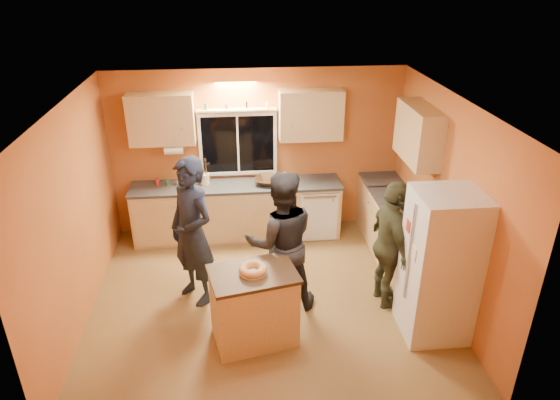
{
  "coord_description": "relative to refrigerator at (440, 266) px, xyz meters",
  "views": [
    {
      "loc": [
        -0.37,
        -5.34,
        4.01
      ],
      "look_at": [
        0.2,
        0.4,
        1.23
      ],
      "focal_mm": 32.0,
      "sensor_mm": 36.0,
      "label": 1
    }
  ],
  "objects": [
    {
      "name": "person_left",
      "position": [
        -2.81,
        0.92,
        0.07
      ],
      "size": [
        0.82,
        0.84,
        1.95
      ],
      "primitive_type": "imported",
      "rotation": [
        0.0,
        0.0,
        -0.87
      ],
      "color": "black",
      "rests_on": "ground"
    },
    {
      "name": "refrigerator",
      "position": [
        0.0,
        0.0,
        0.0
      ],
      "size": [
        0.72,
        0.7,
        1.8
      ],
      "primitive_type": "cube",
      "color": "silver",
      "rests_on": "ground"
    },
    {
      "name": "bundt_pastry",
      "position": [
        -2.1,
        0.05,
        0.06
      ],
      "size": [
        0.31,
        0.31,
        0.09
      ],
      "primitive_type": "torus",
      "color": "tan",
      "rests_on": "island"
    },
    {
      "name": "mixing_bowl",
      "position": [
        -1.76,
        2.48,
        0.05
      ],
      "size": [
        0.49,
        0.49,
        0.1
      ],
      "primitive_type": "imported",
      "rotation": [
        0.0,
        0.0,
        -0.28
      ],
      "color": "black",
      "rests_on": "back_counter"
    },
    {
      "name": "potted_plant",
      "position": [
        0.13,
        0.7,
        0.15
      ],
      "size": [
        0.29,
        0.26,
        0.3
      ],
      "primitive_type": "imported",
      "rotation": [
        0.0,
        0.0,
        0.12
      ],
      "color": "gray",
      "rests_on": "right_counter"
    },
    {
      "name": "red_box",
      "position": [
        0.05,
        1.75,
        0.04
      ],
      "size": [
        0.19,
        0.17,
        0.07
      ],
      "primitive_type": "cube",
      "rotation": [
        0.0,
        0.0,
        -0.39
      ],
      "color": "#B22A1B",
      "rests_on": "right_counter"
    },
    {
      "name": "person_right",
      "position": [
        -0.39,
        0.58,
        -0.05
      ],
      "size": [
        0.48,
        1.02,
        1.69
      ],
      "primitive_type": "imported",
      "rotation": [
        0.0,
        0.0,
        1.64
      ],
      "color": "#393D27",
      "rests_on": "ground"
    },
    {
      "name": "ground",
      "position": [
        -1.89,
        0.8,
        -0.9
      ],
      "size": [
        4.5,
        4.5,
        0.0
      ],
      "primitive_type": "plane",
      "color": "brown",
      "rests_on": "ground"
    },
    {
      "name": "right_counter",
      "position": [
        0.06,
        1.3,
        -0.45
      ],
      "size": [
        0.62,
        1.84,
        0.9
      ],
      "color": "tan",
      "rests_on": "ground"
    },
    {
      "name": "person_center",
      "position": [
        -1.74,
        0.67,
        0.02
      ],
      "size": [
        0.93,
        0.75,
        1.84
      ],
      "primitive_type": "imported",
      "rotation": [
        0.0,
        0.0,
        3.2
      ],
      "color": "black",
      "rests_on": "ground"
    },
    {
      "name": "back_counter",
      "position": [
        -1.88,
        2.5,
        -0.45
      ],
      "size": [
        4.23,
        0.62,
        0.9
      ],
      "color": "tan",
      "rests_on": "ground"
    },
    {
      "name": "island",
      "position": [
        -2.1,
        0.05,
        -0.43
      ],
      "size": [
        1.06,
        0.83,
        0.92
      ],
      "rotation": [
        0.0,
        0.0,
        0.21
      ],
      "color": "tan",
      "rests_on": "ground"
    },
    {
      "name": "utensil_crock",
      "position": [
        -2.72,
        2.56,
        0.09
      ],
      "size": [
        0.14,
        0.14,
        0.17
      ],
      "primitive_type": "cylinder",
      "color": "beige",
      "rests_on": "back_counter"
    },
    {
      "name": "room_shell",
      "position": [
        -1.77,
        1.21,
        0.72
      ],
      "size": [
        4.54,
        4.04,
        2.61
      ],
      "color": "#C47032",
      "rests_on": "ground"
    }
  ]
}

